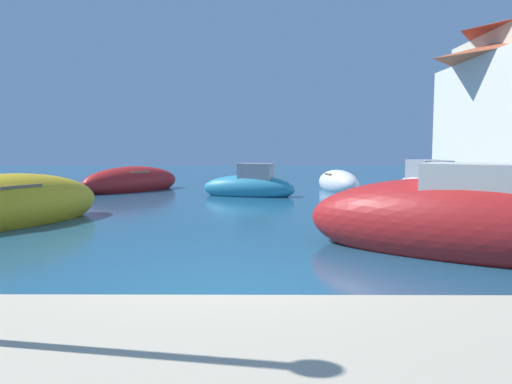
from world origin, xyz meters
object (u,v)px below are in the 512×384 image
(moored_boat_2, at_px, (4,207))
(moored_boat_7, at_px, (338,183))
(moored_boat_0, at_px, (476,224))
(moored_boat_5, at_px, (132,182))
(moored_boat_4, at_px, (433,193))
(moored_boat_1, at_px, (249,187))

(moored_boat_2, bearing_deg, moored_boat_7, 163.48)
(moored_boat_0, relative_size, moored_boat_5, 1.36)
(moored_boat_4, distance_m, moored_boat_7, 6.14)
(moored_boat_2, distance_m, moored_boat_7, 13.62)
(moored_boat_4, xyz_separation_m, moored_boat_5, (-10.97, 5.39, -0.07))
(moored_boat_0, height_order, moored_boat_5, moored_boat_0)
(moored_boat_5, bearing_deg, moored_boat_1, -75.14)
(moored_boat_5, distance_m, moored_boat_7, 8.85)
(moored_boat_7, bearing_deg, moored_boat_0, 166.80)
(moored_boat_2, height_order, moored_boat_5, moored_boat_2)
(moored_boat_4, bearing_deg, moored_boat_5, -122.83)
(moored_boat_1, bearing_deg, moored_boat_4, 167.55)
(moored_boat_0, xyz_separation_m, moored_boat_2, (-10.12, 3.27, -0.11))
(moored_boat_2, bearing_deg, moored_boat_0, 100.79)
(moored_boat_1, relative_size, moored_boat_7, 1.15)
(moored_boat_1, height_order, moored_boat_4, moored_boat_4)
(moored_boat_2, bearing_deg, moored_boat_4, 136.70)
(moored_boat_1, relative_size, moored_boat_4, 0.76)
(moored_boat_1, distance_m, moored_boat_5, 5.48)
(moored_boat_0, bearing_deg, moored_boat_7, -57.79)
(moored_boat_2, height_order, moored_boat_7, moored_boat_2)
(moored_boat_0, bearing_deg, moored_boat_1, -37.47)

